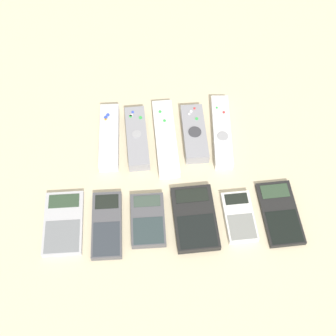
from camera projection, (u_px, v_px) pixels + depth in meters
ground_plane at (169, 183)px, 1.06m from camera, size 3.00×3.00×0.00m
remote_0 at (109, 137)px, 1.11m from camera, size 0.05×0.18×0.03m
remote_1 at (137, 138)px, 1.11m from camera, size 0.06×0.17×0.03m
remote_2 at (165, 138)px, 1.11m from camera, size 0.05×0.22×0.02m
remote_3 at (194, 133)px, 1.12m from camera, size 0.05×0.16×0.03m
remote_4 at (222, 131)px, 1.12m from camera, size 0.05×0.21×0.02m
calculator_0 at (63, 223)px, 1.00m from camera, size 0.08×0.15×0.01m
calculator_1 at (107, 225)px, 1.00m from camera, size 0.06×0.15×0.02m
calculator_2 at (148, 220)px, 1.00m from camera, size 0.07×0.12×0.02m
calculator_3 at (195, 218)px, 1.00m from camera, size 0.10×0.15×0.02m
calculator_4 at (239, 217)px, 1.01m from camera, size 0.07×0.12×0.02m
calculator_5 at (280, 213)px, 1.01m from camera, size 0.08×0.16×0.01m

